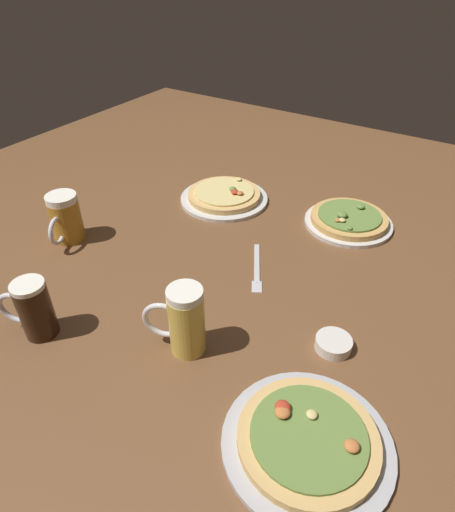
# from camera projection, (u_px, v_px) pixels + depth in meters

# --- Properties ---
(ground_plane) EXTENTS (2.40, 2.40, 0.03)m
(ground_plane) POSITION_uv_depth(u_px,v_px,m) (228.00, 266.00, 1.19)
(ground_plane) COLOR brown
(pizza_plate_near) EXTENTS (0.30, 0.30, 0.05)m
(pizza_plate_near) POSITION_uv_depth(u_px,v_px,m) (307.00, 440.00, 0.75)
(pizza_plate_near) COLOR #B2B2B7
(pizza_plate_near) RESTS_ON ground_plane
(pizza_plate_far) EXTENTS (0.26, 0.26, 0.05)m
(pizza_plate_far) POSITION_uv_depth(u_px,v_px,m) (349.00, 220.00, 1.32)
(pizza_plate_far) COLOR silver
(pizza_plate_far) RESTS_ON ground_plane
(pizza_plate_side) EXTENTS (0.29, 0.29, 0.05)m
(pizza_plate_side) POSITION_uv_depth(u_px,v_px,m) (224.00, 196.00, 1.44)
(pizza_plate_side) COLOR silver
(pizza_plate_side) RESTS_ON ground_plane
(beer_mug_dark) EXTENTS (0.12, 0.08, 0.14)m
(beer_mug_dark) POSITION_uv_depth(u_px,v_px,m) (33.00, 309.00, 0.93)
(beer_mug_dark) COLOR black
(beer_mug_dark) RESTS_ON ground_plane
(beer_mug_amber) EXTENTS (0.09, 0.13, 0.14)m
(beer_mug_amber) POSITION_uv_depth(u_px,v_px,m) (65.00, 219.00, 1.23)
(beer_mug_amber) COLOR #B27A23
(beer_mug_amber) RESTS_ON ground_plane
(beer_mug_pale) EXTENTS (0.13, 0.08, 0.16)m
(beer_mug_pale) POSITION_uv_depth(u_px,v_px,m) (184.00, 321.00, 0.89)
(beer_mug_pale) COLOR gold
(beer_mug_pale) RESTS_ON ground_plane
(ramekin_sauce) EXTENTS (0.08, 0.08, 0.03)m
(ramekin_sauce) POSITION_uv_depth(u_px,v_px,m) (333.00, 344.00, 0.93)
(ramekin_sauce) COLOR silver
(ramekin_sauce) RESTS_ON ground_plane
(fork_left) EXTENTS (0.12, 0.19, 0.01)m
(fork_left) POSITION_uv_depth(u_px,v_px,m) (257.00, 268.00, 1.16)
(fork_left) COLOR silver
(fork_left) RESTS_ON ground_plane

